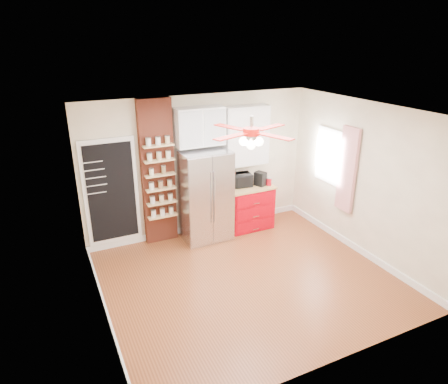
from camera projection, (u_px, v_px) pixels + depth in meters
name	position (u px, v px, depth m)	size (l,w,h in m)	color
floor	(248.00, 279.00, 6.48)	(4.50, 4.50, 0.00)	brown
ceiling	(252.00, 112.00, 5.49)	(4.50, 4.50, 0.00)	white
wall_back	(199.00, 166.00, 7.67)	(4.50, 0.02, 2.70)	#F2E7C3
wall_front	(339.00, 268.00, 4.31)	(4.50, 0.02, 2.70)	#F2E7C3
wall_left	(95.00, 232.00, 5.09)	(0.02, 4.00, 2.70)	#F2E7C3
wall_right	(364.00, 181.00, 6.88)	(0.02, 4.00, 2.70)	#F2E7C3
chalkboard	(111.00, 192.00, 7.05)	(0.95, 0.05, 1.95)	white
brick_pillar	(158.00, 173.00, 7.26)	(0.60, 0.16, 2.70)	brown
fridge	(205.00, 195.00, 7.51)	(0.90, 0.70, 1.75)	silver
upper_glass_cabinet	(199.00, 127.00, 7.21)	(0.90, 0.35, 0.70)	white
red_cabinet	(248.00, 206.00, 8.09)	(0.94, 0.64, 0.90)	#AF000E
upper_shelf_unit	(246.00, 136.00, 7.72)	(0.90, 0.30, 1.15)	white
window	(330.00, 156.00, 7.56)	(0.04, 0.75, 1.05)	white
curtain	(347.00, 170.00, 7.11)	(0.06, 0.40, 1.55)	red
ceiling_fan	(251.00, 132.00, 5.59)	(1.40, 1.40, 0.44)	silver
toaster_oven	(240.00, 180.00, 7.86)	(0.46, 0.31, 0.25)	black
coffee_maker	(260.00, 179.00, 7.89)	(0.16, 0.21, 0.28)	black
canister_left	(269.00, 182.00, 7.92)	(0.10, 0.10, 0.15)	#A80915
canister_right	(261.00, 180.00, 8.06)	(0.10, 0.10, 0.14)	#AC092B
pantry_jar_oats	(151.00, 172.00, 7.04)	(0.08, 0.08, 0.12)	beige
pantry_jar_beans	(164.00, 170.00, 7.14)	(0.08, 0.08, 0.14)	olive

